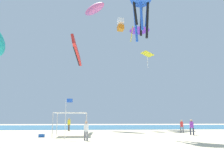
% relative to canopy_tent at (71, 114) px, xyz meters
% --- Properties ---
extents(ground, '(110.00, 110.00, 0.10)m').
position_rel_canopy_tent_xyz_m(ground, '(4.41, -5.76, -2.38)').
color(ground, beige).
extents(ocean_strip, '(110.00, 24.40, 0.03)m').
position_rel_canopy_tent_xyz_m(ocean_strip, '(4.41, 24.98, -2.31)').
color(ocean_strip, teal).
rests_on(ocean_strip, ground).
extents(canopy_tent, '(3.37, 3.06, 2.44)m').
position_rel_canopy_tent_xyz_m(canopy_tent, '(0.00, 0.00, 0.00)').
color(canopy_tent, '#B2B2B7').
rests_on(canopy_tent, ground).
extents(person_near_tent, '(0.43, 0.39, 1.63)m').
position_rel_canopy_tent_xyz_m(person_near_tent, '(13.97, 4.69, -1.37)').
color(person_near_tent, slate).
rests_on(person_near_tent, ground).
extents(person_leftmost, '(0.39, 0.39, 1.63)m').
position_rel_canopy_tent_xyz_m(person_leftmost, '(1.77, -5.11, -1.37)').
color(person_leftmost, slate).
rests_on(person_leftmost, ground).
extents(person_central, '(0.45, 0.48, 1.88)m').
position_rel_canopy_tent_xyz_m(person_central, '(-1.17, 10.33, -1.22)').
color(person_central, brown).
rests_on(person_central, ground).
extents(person_rightmost, '(0.42, 0.41, 1.73)m').
position_rel_canopy_tent_xyz_m(person_rightmost, '(13.33, 0.11, -1.31)').
color(person_rightmost, '#33384C').
rests_on(person_rightmost, ground).
extents(banner_flag, '(0.61, 0.06, 3.61)m').
position_rel_canopy_tent_xyz_m(banner_flag, '(-0.05, -4.00, -0.15)').
color(banner_flag, silver).
rests_on(banner_flag, ground).
extents(cooler_box, '(0.57, 0.37, 0.35)m').
position_rel_canopy_tent_xyz_m(cooler_box, '(-2.69, -1.35, -2.15)').
color(cooler_box, blue).
rests_on(cooler_box, ground).
extents(kite_parafoil_red, '(1.48, 6.14, 3.74)m').
position_rel_canopy_tent_xyz_m(kite_parafoil_red, '(-0.28, 9.03, 9.61)').
color(kite_parafoil_red, red).
extents(kite_delta_purple, '(4.95, 4.97, 3.25)m').
position_rel_canopy_tent_xyz_m(kite_delta_purple, '(11.50, 18.29, 17.23)').
color(kite_delta_purple, purple).
extents(kite_octopus_blue, '(3.11, 3.11, 5.80)m').
position_rel_canopy_tent_xyz_m(kite_octopus_blue, '(7.57, -1.50, 12.58)').
color(kite_octopus_blue, blue).
extents(kite_diamond_yellow, '(2.11, 2.17, 2.67)m').
position_rel_canopy_tent_xyz_m(kite_diamond_yellow, '(11.32, 11.41, 9.93)').
color(kite_diamond_yellow, yellow).
extents(kite_box_white, '(1.34, 1.48, 2.54)m').
position_rel_canopy_tent_xyz_m(kite_box_white, '(7.44, 16.32, 17.21)').
color(kite_box_white, white).
extents(kite_inflatable_pink, '(4.97, 5.87, 2.19)m').
position_rel_canopy_tent_xyz_m(kite_inflatable_pink, '(2.36, 17.64, 20.88)').
color(kite_inflatable_pink, pink).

